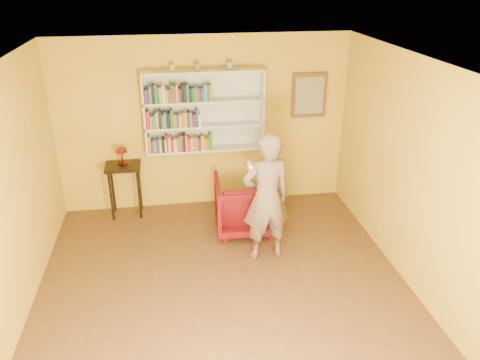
% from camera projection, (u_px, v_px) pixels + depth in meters
% --- Properties ---
extents(room_shell, '(5.30, 5.80, 2.88)m').
position_uv_depth(room_shell, '(225.00, 222.00, 5.14)').
color(room_shell, '#4D3118').
rests_on(room_shell, ground).
extents(bookshelf, '(1.80, 0.29, 1.23)m').
position_uv_depth(bookshelf, '(204.00, 110.00, 7.06)').
color(bookshelf, silver).
rests_on(bookshelf, room_shell).
extents(books_row_lower, '(0.95, 0.19, 0.26)m').
position_uv_depth(books_row_lower, '(181.00, 143.00, 7.11)').
color(books_row_lower, gold).
rests_on(books_row_lower, bookshelf).
extents(books_row_middle, '(0.79, 0.19, 0.27)m').
position_uv_depth(books_row_middle, '(174.00, 119.00, 6.94)').
color(books_row_middle, '#B21B30').
rests_on(books_row_middle, bookshelf).
extents(books_row_upper, '(0.97, 0.19, 0.27)m').
position_uv_depth(books_row_upper, '(178.00, 94.00, 6.79)').
color(books_row_upper, '#412268').
rests_on(books_row_upper, bookshelf).
extents(ornament_left, '(0.07, 0.07, 0.10)m').
position_uv_depth(ornament_left, '(172.00, 68.00, 6.67)').
color(ornament_left, '#A68F2F').
rests_on(ornament_left, bookshelf).
extents(ornament_centre, '(0.07, 0.07, 0.10)m').
position_uv_depth(ornament_centre, '(197.00, 67.00, 6.72)').
color(ornament_centre, brown).
rests_on(ornament_centre, bookshelf).
extents(ornament_right, '(0.08, 0.08, 0.11)m').
position_uv_depth(ornament_right, '(229.00, 65.00, 6.78)').
color(ornament_right, slate).
rests_on(ornament_right, bookshelf).
extents(framed_painting, '(0.55, 0.05, 0.70)m').
position_uv_depth(framed_painting, '(309.00, 95.00, 7.28)').
color(framed_painting, brown).
rests_on(framed_painting, room_shell).
extents(console_table, '(0.52, 0.40, 0.85)m').
position_uv_depth(console_table, '(124.00, 174.00, 7.11)').
color(console_table, black).
rests_on(console_table, ground).
extents(ruby_lustre, '(0.18, 0.18, 0.28)m').
position_uv_depth(ruby_lustre, '(121.00, 152.00, 6.97)').
color(ruby_lustre, maroon).
rests_on(ruby_lustre, console_table).
extents(armchair, '(0.91, 0.94, 0.81)m').
position_uv_depth(armchair, '(245.00, 205.00, 6.84)').
color(armchair, '#4D050E').
rests_on(armchair, ground).
extents(person, '(0.69, 0.50, 1.75)m').
position_uv_depth(person, '(266.00, 197.00, 6.00)').
color(person, '#6B584F').
rests_on(person, ground).
extents(game_remote, '(0.04, 0.15, 0.04)m').
position_uv_depth(game_remote, '(250.00, 165.00, 5.51)').
color(game_remote, white).
rests_on(game_remote, person).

